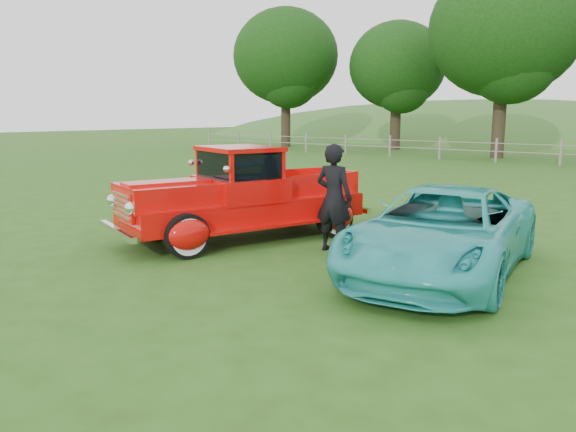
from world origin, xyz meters
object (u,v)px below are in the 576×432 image
Objects in this scene: tree_far_west at (286,57)px; red_pickup at (243,198)px; tree_near_west at (505,30)px; man at (334,198)px; tree_mid_west at (397,66)px; teal_sedan at (442,232)px.

tree_far_west is 31.90m from red_pickup.
tree_near_west reaches higher than man.
tree_mid_west is 1.81× the size of teal_sedan.
tree_mid_west reaches higher than man.
red_pickup is at bearing 4.08° from man.
tree_far_west is 2.13× the size of teal_sedan.
tree_far_west is 0.95× the size of tree_near_west.
tree_near_west is 5.52× the size of man.
tree_mid_west is 8.63m from tree_near_west.
tree_far_west reaches higher than red_pickup.
teal_sedan is at bearing 172.05° from man.
tree_near_west is 24.65m from red_pickup.
tree_mid_west is at bearing -67.05° from man.
tree_near_west is at bearing 115.86° from red_pickup.
tree_mid_west is 4.48× the size of man.
tree_near_west is at bearing -3.58° from tree_far_west.
teal_sedan is (4.01, 0.13, -0.15)m from red_pickup.
tree_far_west is at bearing 176.42° from tree_near_west.
man is at bearing 25.61° from red_pickup.
man is (-2.08, 0.15, 0.29)m from teal_sedan.
red_pickup is 1.96m from man.
man is at bearing -63.14° from tree_mid_west.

